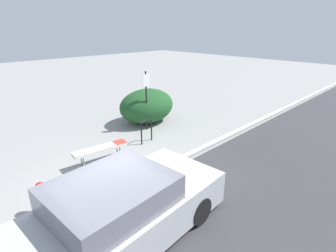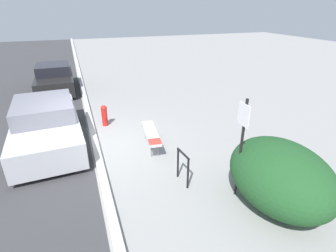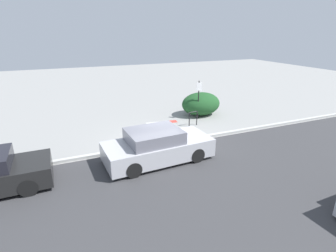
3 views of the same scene
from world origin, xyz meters
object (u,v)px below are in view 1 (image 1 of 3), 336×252
Objects in this scene: bike_rack at (146,129)px; sign_post at (146,95)px; fire_hydrant at (42,197)px; parked_car_near at (119,212)px; bench at (101,149)px.

sign_post is at bearing 48.80° from bike_rack.
sign_post is (0.83, 0.95, 0.88)m from bike_rack.
parked_car_near is (0.74, -1.82, 0.22)m from fire_hydrant.
sign_post is at bearing 24.97° from fire_hydrant.
bike_rack is at bearing 13.39° from bench.
bench is 2.38m from fire_hydrant.
bench is at bearing 61.75° from parked_car_near.
parked_car_near is at bearing -136.37° from bike_rack.
bike_rack is 1.08× the size of fire_hydrant.
sign_post is (2.77, 1.16, 0.93)m from bench.
parked_car_near reaches higher than bike_rack.
parked_car_near reaches higher than fire_hydrant.
fire_hydrant is at bearing -161.91° from bike_rack.
fire_hydrant is (-4.04, -1.32, -0.09)m from bike_rack.
parked_car_near is at bearing -107.79° from bench.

